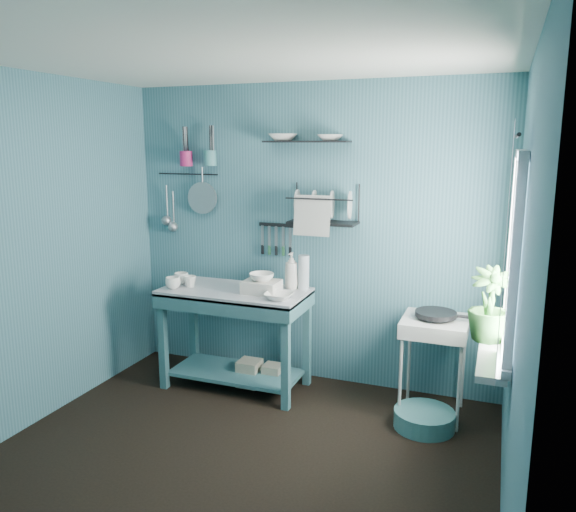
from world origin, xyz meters
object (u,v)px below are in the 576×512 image
(wash_tub, at_px, (262,287))
(frying_pan, at_px, (436,314))
(soap_bottle, at_px, (291,271))
(water_bottle, at_px, (304,272))
(work_counter, at_px, (236,338))
(storage_tin_large, at_px, (250,373))
(utensil_cup_magenta, at_px, (186,159))
(mug_right, at_px, (181,278))
(potted_plant, at_px, (490,304))
(colander, at_px, (202,198))
(floor_basin, at_px, (424,419))
(mug_mid, at_px, (190,282))
(mug_left, at_px, (173,283))
(hotplate_stand, at_px, (433,367))
(storage_tin_small, at_px, (273,376))
(utensil_cup_teal, at_px, (210,158))
(dish_rack, at_px, (323,204))

(wash_tub, height_order, frying_pan, wash_tub)
(soap_bottle, height_order, water_bottle, soap_bottle)
(work_counter, xyz_separation_m, storage_tin_large, (0.10, 0.05, -0.31))
(wash_tub, height_order, soap_bottle, soap_bottle)
(utensil_cup_magenta, distance_m, storage_tin_large, 1.93)
(mug_right, xyz_separation_m, potted_plant, (2.46, -0.50, 0.17))
(work_counter, xyz_separation_m, colander, (-0.49, 0.38, 1.12))
(work_counter, height_order, soap_bottle, soap_bottle)
(storage_tin_large, bearing_deg, floor_basin, -8.11)
(work_counter, distance_m, storage_tin_large, 0.33)
(frying_pan, height_order, utensil_cup_magenta, utensil_cup_magenta)
(work_counter, height_order, potted_plant, potted_plant)
(mug_mid, distance_m, storage_tin_large, 0.92)
(water_bottle, bearing_deg, mug_left, -159.19)
(mug_mid, height_order, hotplate_stand, mug_mid)
(frying_pan, height_order, potted_plant, potted_plant)
(utensil_cup_magenta, bearing_deg, storage_tin_small, -16.21)
(colander, bearing_deg, mug_right, -91.63)
(mug_left, xyz_separation_m, mug_right, (-0.02, 0.16, 0.00))
(utensil_cup_teal, xyz_separation_m, storage_tin_small, (0.68, -0.27, -1.79))
(water_bottle, height_order, potted_plant, potted_plant)
(water_bottle, relative_size, utensil_cup_teal, 2.15)
(mug_left, xyz_separation_m, colander, (-0.01, 0.54, 0.65))
(work_counter, bearing_deg, hotplate_stand, 6.00)
(mug_mid, xyz_separation_m, frying_pan, (1.97, 0.13, -0.10))
(mug_left, xyz_separation_m, potted_plant, (2.44, -0.34, 0.17))
(work_counter, xyz_separation_m, potted_plant, (1.96, -0.50, 0.64))
(mug_mid, height_order, potted_plant, potted_plant)
(floor_basin, bearing_deg, potted_plant, -41.62)
(water_bottle, xyz_separation_m, hotplate_stand, (1.07, -0.15, -0.60))
(potted_plant, bearing_deg, hotplate_stand, 122.61)
(mug_left, xyz_separation_m, storage_tin_small, (0.78, 0.24, -0.79))
(dish_rack, height_order, utensil_cup_magenta, utensil_cup_magenta)
(dish_rack, xyz_separation_m, floor_basin, (0.92, -0.46, -1.47))
(storage_tin_large, bearing_deg, mug_mid, -167.09)
(mug_mid, xyz_separation_m, colander, (-0.11, 0.44, 0.65))
(work_counter, bearing_deg, mug_left, -158.15)
(soap_bottle, distance_m, utensil_cup_teal, 1.21)
(utensil_cup_magenta, bearing_deg, mug_mid, -59.34)
(mug_mid, relative_size, soap_bottle, 0.33)
(work_counter, relative_size, utensil_cup_teal, 9.13)
(mug_right, distance_m, storage_tin_small, 1.13)
(mug_left, xyz_separation_m, water_bottle, (1.00, 0.38, 0.09))
(utensil_cup_teal, xyz_separation_m, floor_basin, (1.96, -0.51, -1.82))
(water_bottle, height_order, floor_basin, water_bottle)
(dish_rack, bearing_deg, storage_tin_large, -164.07)
(mug_right, distance_m, wash_tub, 0.75)
(hotplate_stand, xyz_separation_m, potted_plant, (0.37, -0.58, 0.68))
(potted_plant, relative_size, storage_tin_large, 2.06)
(mug_left, distance_m, mug_mid, 0.14)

